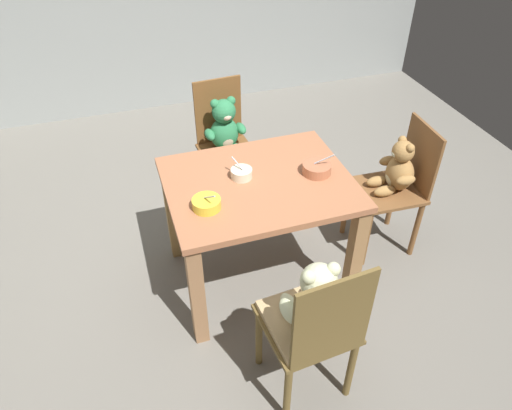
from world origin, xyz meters
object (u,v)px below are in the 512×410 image
at_px(teddy_chair_far_center, 225,135).
at_px(porridge_bowl_cream_center, 241,173).
at_px(teddy_chair_near_right, 397,177).
at_px(porridge_bowl_yellow_near_left, 207,203).
at_px(porridge_bowl_terracotta_near_right, 317,168).
at_px(teddy_chair_near_front, 313,313).
at_px(dining_table, 259,202).

relative_size(teddy_chair_far_center, porridge_bowl_cream_center, 7.78).
bearing_deg(porridge_bowl_cream_center, teddy_chair_near_right, -1.89).
height_order(teddy_chair_near_right, porridge_bowl_cream_center, teddy_chair_near_right).
bearing_deg(teddy_chair_near_right, porridge_bowl_yellow_near_left, 10.42).
bearing_deg(porridge_bowl_yellow_near_left, porridge_bowl_cream_center, 39.26).
relative_size(teddy_chair_near_right, porridge_bowl_terracotta_near_right, 5.53).
xyz_separation_m(teddy_chair_near_front, teddy_chair_near_right, (0.93, 0.84, -0.04)).
relative_size(teddy_chair_near_right, porridge_bowl_cream_center, 7.41).
xyz_separation_m(dining_table, porridge_bowl_terracotta_near_right, (0.33, -0.03, 0.18)).
bearing_deg(teddy_chair_far_center, porridge_bowl_terracotta_near_right, 15.74).
bearing_deg(teddy_chair_near_front, porridge_bowl_terracotta_near_right, -28.32).
distance_m(teddy_chair_near_front, teddy_chair_near_right, 1.25).
bearing_deg(teddy_chair_far_center, teddy_chair_near_front, -5.52).
xyz_separation_m(dining_table, porridge_bowl_yellow_near_left, (-0.33, -0.14, 0.17)).
xyz_separation_m(porridge_bowl_cream_center, porridge_bowl_terracotta_near_right, (0.41, -0.09, 0.00)).
xyz_separation_m(teddy_chair_near_front, teddy_chair_far_center, (0.04, 1.62, -0.01)).
relative_size(teddy_chair_near_right, porridge_bowl_yellow_near_left, 5.75).
distance_m(dining_table, porridge_bowl_yellow_near_left, 0.39).
bearing_deg(teddy_chair_near_right, porridge_bowl_cream_center, 0.86).
relative_size(teddy_chair_near_front, porridge_bowl_cream_center, 7.82).
xyz_separation_m(teddy_chair_near_right, porridge_bowl_cream_center, (-1.00, 0.03, 0.23)).
relative_size(dining_table, porridge_bowl_cream_center, 8.51).
distance_m(porridge_bowl_cream_center, porridge_bowl_yellow_near_left, 0.32).
bearing_deg(porridge_bowl_terracotta_near_right, teddy_chair_far_center, 109.94).
bearing_deg(teddy_chair_near_front, teddy_chair_far_center, -5.89).
relative_size(dining_table, porridge_bowl_terracotta_near_right, 6.36).
xyz_separation_m(teddy_chair_far_center, teddy_chair_near_right, (0.89, -0.79, -0.03)).
height_order(dining_table, porridge_bowl_cream_center, porridge_bowl_cream_center).
height_order(teddy_chair_near_front, porridge_bowl_cream_center, teddy_chair_near_front).
distance_m(teddy_chair_far_center, porridge_bowl_terracotta_near_right, 0.92).
distance_m(teddy_chair_near_front, teddy_chair_far_center, 1.62).
relative_size(teddy_chair_near_front, teddy_chair_near_right, 1.06).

